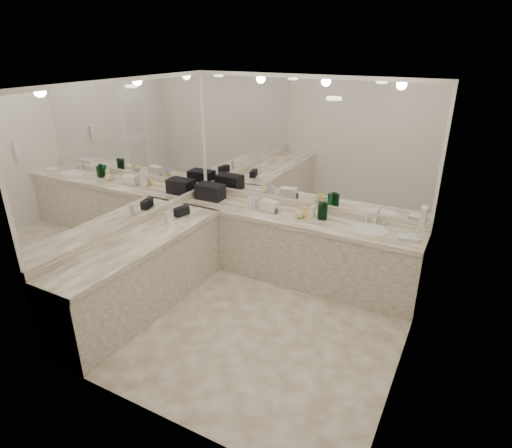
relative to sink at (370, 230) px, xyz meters
The scene contains 35 objects.
floor 1.77m from the sink, 128.37° to the right, with size 3.20×3.20×0.00m, color beige.
ceiling 2.29m from the sink, 128.37° to the right, with size 3.20×3.20×0.00m, color white.
wall_back 1.08m from the sink, 162.47° to the left, with size 3.20×0.02×2.60m, color silver.
wall_left 2.85m from the sink, 154.80° to the right, with size 0.02×3.00×2.60m, color silver.
wall_right 1.42m from the sink, 61.56° to the right, with size 0.02×3.00×2.60m, color silver.
vanity_back_base 1.06m from the sink, behind, with size 3.20×0.60×0.84m, color beige.
vanity_back_top 0.95m from the sink, behind, with size 3.20×0.64×0.06m, color #F0E5CF.
vanity_left_base 2.75m from the sink, 146.31° to the right, with size 0.60×2.40×0.84m, color beige.
vanity_left_top 2.70m from the sink, 146.19° to the right, with size 0.64×2.42×0.06m, color #F0E5CF.
backsplash_back 0.99m from the sink, 163.58° to the left, with size 3.20×0.04×0.10m, color #F0E5CF.
backsplash_left 2.80m from the sink, 154.62° to the right, with size 0.04×3.00×0.10m, color #F0E5CF.
mirror_back 1.33m from the sink, 163.13° to the left, with size 3.12×0.01×1.55m, color white.
mirror_left 2.94m from the sink, 154.69° to the right, with size 0.01×2.92×1.55m, color white.
sink is the anchor object (origin of this frame).
faucet 0.22m from the sink, 90.00° to the left, with size 0.24×0.16×0.14m, color silver.
wall_phone 0.91m from the sink, 39.57° to the right, with size 0.06×0.10×0.24m, color white.
door 1.82m from the sink, 69.46° to the right, with size 0.02×0.82×2.10m, color white.
black_toiletry_bag 2.28m from the sink, behind, with size 0.38×0.24×0.22m, color black.
black_bag_spill 2.35m from the sink, 163.21° to the right, with size 0.09×0.20×0.11m, color black.
cream_cosmetic_case 1.33m from the sink, behind, with size 0.23×0.14×0.13m, color silver.
hand_towel 0.45m from the sink, ahead, with size 0.22×0.15×0.04m, color white.
lotion_left 2.45m from the sink, 156.86° to the right, with size 0.06×0.06×0.15m, color white.
soap_bottle_a 1.63m from the sink, behind, with size 0.07×0.07×0.18m, color white.
soap_bottle_b 1.58m from the sink, behind, with size 0.09×0.10×0.21m, color silver.
soap_bottle_c 0.89m from the sink, behind, with size 0.12×0.12×0.15m, color #DFCB85.
green_bottle_0 0.68m from the sink, behind, with size 0.07×0.07×0.20m, color #0B5627.
green_bottle_1 0.65m from the sink, behind, with size 0.07×0.07×0.20m, color #0B5627.
green_bottle_2 0.61m from the sink, behind, with size 0.07×0.07×0.19m, color #0B5627.
green_bottle_3 0.62m from the sink, behind, with size 0.06×0.06×0.22m, color #0B5627.
amenity_bottle_0 0.83m from the sink, behind, with size 0.04×0.04×0.14m, color #F2D84C.
amenity_bottle_1 0.88m from the sink, behind, with size 0.06×0.06×0.07m, color silver.
amenity_bottle_2 1.21m from the sink, behind, with size 0.05×0.05×0.07m, color #3F3F4C.
amenity_bottle_3 0.76m from the sink, behind, with size 0.06×0.06×0.14m, color white.
amenity_bottle_4 1.65m from the sink, behind, with size 0.05×0.05×0.09m, color #F2D84C.
amenity_bottle_5 1.41m from the sink, behind, with size 0.04×0.04×0.12m, color #E57F66.
Camera 1 is at (1.94, -3.52, 2.96)m, focal length 30.00 mm.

